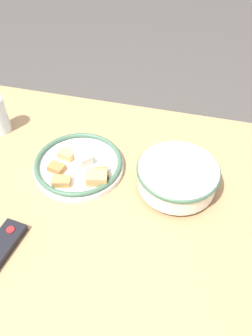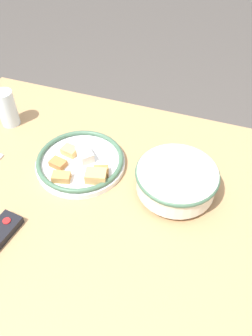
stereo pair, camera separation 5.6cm
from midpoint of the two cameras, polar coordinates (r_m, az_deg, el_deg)
The scene contains 5 objects.
ground_plane at distance 1.54m, azimuth -3.00°, elevation -23.31°, with size 8.00×8.00×0.00m, color #4C4742.
dining_table at distance 0.95m, azimuth -4.49°, elevation -9.51°, with size 1.18×0.94×0.74m.
noodle_bowl at distance 0.89m, azimuth 10.57°, elevation -2.04°, with size 0.22×0.22×0.08m.
food_plate at distance 0.96m, azimuth -6.26°, elevation 1.01°, with size 0.26×0.26×0.05m.
drinking_glass at distance 1.14m, azimuth -18.69°, elevation 9.78°, with size 0.06×0.06×0.12m.
Camera 2 is at (-0.27, 0.47, 1.44)m, focal length 35.00 mm.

